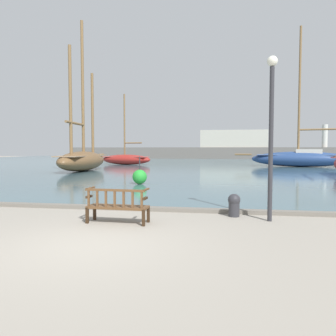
# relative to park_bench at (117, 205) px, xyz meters

# --- Properties ---
(ground_plane) EXTENTS (160.00, 160.00, 0.00)m
(ground_plane) POSITION_rel_park_bench_xyz_m (0.02, -2.01, -0.47)
(ground_plane) COLOR gray
(harbor_water) EXTENTS (100.00, 80.00, 0.08)m
(harbor_water) POSITION_rel_park_bench_xyz_m (0.02, 41.99, -0.43)
(harbor_water) COLOR #476670
(harbor_water) RESTS_ON ground
(quay_edge_kerb) EXTENTS (40.00, 0.30, 0.12)m
(quay_edge_kerb) POSITION_rel_park_bench_xyz_m (0.02, 1.84, -0.41)
(quay_edge_kerb) COLOR slate
(quay_edge_kerb) RESTS_ON ground
(park_bench) EXTENTS (1.62, 0.60, 0.92)m
(park_bench) POSITION_rel_park_bench_xyz_m (0.00, 0.00, 0.00)
(park_bench) COLOR #322113
(park_bench) RESTS_ON ground
(sailboat_distant_harbor) EXTENTS (3.05, 10.46, 12.84)m
(sailboat_distant_harbor) POSITION_rel_park_bench_xyz_m (-9.25, 18.61, 0.70)
(sailboat_distant_harbor) COLOR brown
(sailboat_distant_harbor) RESTS_ON harbor_water
(sailboat_nearest_starboard) EXTENTS (12.09, 4.04, 14.79)m
(sailboat_nearest_starboard) POSITION_rel_park_bench_xyz_m (10.94, 28.66, 0.67)
(sailboat_nearest_starboard) COLOR navy
(sailboat_nearest_starboard) RESTS_ON harbor_water
(sailboat_mid_port) EXTENTS (7.95, 3.58, 8.56)m
(sailboat_mid_port) POSITION_rel_park_bench_xyz_m (-8.95, 30.45, 0.31)
(sailboat_mid_port) COLOR maroon
(sailboat_mid_port) RESTS_ON harbor_water
(mooring_bollard) EXTENTS (0.36, 0.36, 0.66)m
(mooring_bollard) POSITION_rel_park_bench_xyz_m (3.04, 1.37, -0.11)
(mooring_bollard) COLOR #2D2D33
(mooring_bollard) RESTS_ON ground
(lamp_post) EXTENTS (0.28, 0.28, 4.38)m
(lamp_post) POSITION_rel_park_bench_xyz_m (3.97, 0.91, 2.18)
(lamp_post) COLOR #2D2D33
(lamp_post) RESTS_ON ground
(channel_buoy) EXTENTS (0.77, 0.77, 1.47)m
(channel_buoy) POSITION_rel_park_bench_xyz_m (-1.66, 8.79, 0.00)
(channel_buoy) COLOR green
(channel_buoy) RESTS_ON harbor_water
(far_breakwater) EXTENTS (57.49, 2.40, 6.62)m
(far_breakwater) POSITION_rel_park_bench_xyz_m (1.27, 57.92, 1.35)
(far_breakwater) COLOR #66605B
(far_breakwater) RESTS_ON ground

